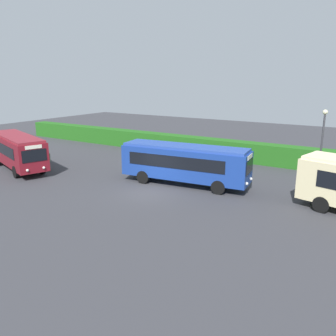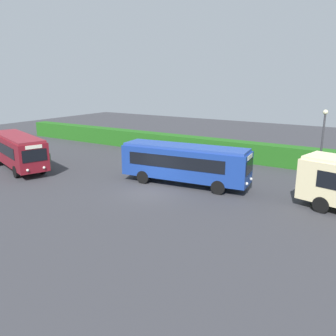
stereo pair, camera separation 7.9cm
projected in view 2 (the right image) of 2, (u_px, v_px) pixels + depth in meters
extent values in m
plane|color=#38383D|center=(150.00, 192.00, 24.70)|extent=(86.77, 86.77, 0.00)
cube|color=maroon|center=(18.00, 150.00, 30.55)|extent=(8.88, 4.99, 2.29)
cube|color=maroon|center=(17.00, 136.00, 30.24)|extent=(8.58, 4.73, 0.20)
cube|color=black|center=(31.00, 145.00, 31.43)|extent=(6.35, 2.20, 0.92)
cube|color=black|center=(3.00, 149.00, 29.99)|extent=(6.35, 2.20, 0.92)
cube|color=black|center=(35.00, 156.00, 27.24)|extent=(0.66, 1.83, 0.96)
cube|color=silver|center=(34.00, 147.00, 27.06)|extent=(0.45, 1.23, 0.28)
cylinder|color=black|center=(43.00, 168.00, 29.50)|extent=(1.04, 0.59, 1.00)
cylinder|color=black|center=(16.00, 172.00, 28.20)|extent=(1.04, 0.59, 1.00)
cylinder|color=black|center=(23.00, 157.00, 33.51)|extent=(1.04, 0.59, 1.00)
sphere|color=silver|center=(44.00, 168.00, 27.88)|extent=(0.22, 0.22, 0.22)
sphere|color=silver|center=(28.00, 170.00, 27.10)|extent=(0.22, 0.22, 0.22)
cube|color=navy|center=(185.00, 163.00, 26.07)|extent=(9.85, 3.38, 2.27)
cube|color=#2747A0|center=(185.00, 147.00, 25.76)|extent=(9.55, 3.16, 0.20)
cube|color=black|center=(187.00, 156.00, 27.14)|extent=(7.49, 0.89, 0.91)
cube|color=black|center=(174.00, 162.00, 25.11)|extent=(7.49, 0.89, 0.91)
cube|color=black|center=(250.00, 167.00, 23.95)|extent=(0.25, 1.88, 0.95)
cube|color=silver|center=(250.00, 157.00, 23.78)|extent=(0.18, 1.27, 0.28)
cylinder|color=black|center=(227.00, 180.00, 26.02)|extent=(1.03, 0.39, 1.00)
cylinder|color=black|center=(218.00, 187.00, 24.18)|extent=(1.03, 0.39, 1.00)
cylinder|color=black|center=(156.00, 171.00, 28.54)|extent=(1.03, 0.39, 1.00)
cylinder|color=black|center=(143.00, 177.00, 26.71)|extent=(1.03, 0.39, 1.00)
sphere|color=silver|center=(251.00, 179.00, 24.77)|extent=(0.22, 0.22, 0.22)
sphere|color=silver|center=(247.00, 184.00, 23.66)|extent=(0.22, 0.22, 0.22)
cube|color=black|center=(305.00, 170.00, 22.41)|extent=(0.51, 1.97, 1.05)
cube|color=silver|center=(306.00, 159.00, 22.22)|extent=(0.35, 1.33, 0.28)
cylinder|color=black|center=(321.00, 205.00, 20.89)|extent=(1.04, 0.50, 1.00)
cylinder|color=black|center=(336.00, 196.00, 22.42)|extent=(1.04, 0.50, 1.00)
sphere|color=silver|center=(298.00, 190.00, 22.27)|extent=(0.22, 0.22, 0.22)
sphere|color=silver|center=(308.00, 186.00, 23.18)|extent=(0.22, 0.22, 0.22)
cube|color=#4C6B47|center=(48.00, 165.00, 30.68)|extent=(0.31, 0.26, 0.79)
cube|color=#4C6B47|center=(48.00, 157.00, 30.49)|extent=(0.48, 0.30, 0.69)
sphere|color=beige|center=(47.00, 152.00, 30.38)|extent=(0.22, 0.22, 0.22)
cube|color=maroon|center=(192.00, 168.00, 29.72)|extent=(0.28, 0.27, 0.88)
cube|color=#334C8C|center=(193.00, 158.00, 29.51)|extent=(0.43, 0.30, 0.77)
sphere|color=tan|center=(193.00, 153.00, 29.39)|extent=(0.24, 0.24, 0.24)
cube|color=#22611A|center=(223.00, 149.00, 34.85)|extent=(55.39, 1.57, 1.89)
cylinder|color=#38383D|center=(321.00, 151.00, 25.41)|extent=(0.14, 0.14, 5.32)
sphere|color=beige|center=(326.00, 112.00, 24.69)|extent=(0.36, 0.36, 0.36)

